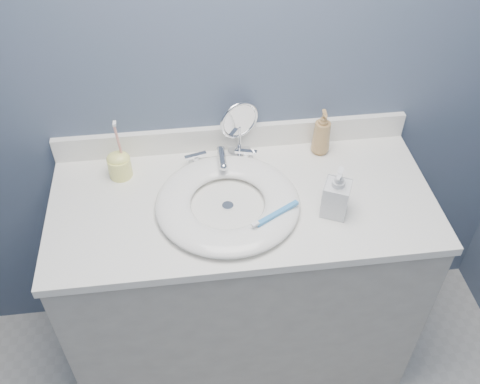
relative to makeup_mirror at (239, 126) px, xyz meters
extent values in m
cube|color=#4B5A70|center=(-0.02, 0.04, 0.21)|extent=(2.20, 0.02, 2.40)
cube|color=#B4B0A5|center=(-0.02, -0.23, -0.57)|extent=(1.20, 0.55, 0.85)
cube|color=white|center=(-0.02, -0.23, -0.13)|extent=(1.22, 0.57, 0.03)
cube|color=white|center=(-0.02, 0.03, -0.07)|extent=(1.22, 0.02, 0.09)
cylinder|color=silver|center=(-0.07, -0.26, -0.11)|extent=(0.04, 0.04, 0.01)
cube|color=silver|center=(-0.07, -0.05, -0.11)|extent=(0.22, 0.05, 0.01)
cylinder|color=silver|center=(-0.07, -0.05, -0.08)|extent=(0.03, 0.03, 0.06)
cylinder|color=silver|center=(-0.07, -0.10, -0.05)|extent=(0.02, 0.09, 0.02)
sphere|color=silver|center=(-0.07, -0.14, -0.05)|extent=(0.03, 0.03, 0.03)
cylinder|color=silver|center=(-0.15, -0.05, -0.09)|extent=(0.02, 0.02, 0.03)
cube|color=silver|center=(-0.15, -0.05, -0.07)|extent=(0.08, 0.03, 0.01)
cylinder|color=silver|center=(0.02, -0.05, -0.09)|extent=(0.02, 0.02, 0.03)
cube|color=silver|center=(0.02, -0.05, -0.07)|extent=(0.08, 0.03, 0.01)
cylinder|color=silver|center=(0.00, 0.00, -0.11)|extent=(0.08, 0.08, 0.01)
cylinder|color=silver|center=(0.00, 0.00, -0.06)|extent=(0.01, 0.01, 0.10)
torus|color=silver|center=(0.00, 0.00, 0.02)|extent=(0.13, 0.06, 0.14)
cylinder|color=white|center=(0.00, 0.00, 0.02)|extent=(0.11, 0.05, 0.12)
imported|color=#AA824C|center=(0.28, -0.03, -0.03)|extent=(0.07, 0.07, 0.17)
imported|color=silver|center=(0.25, -0.32, -0.03)|extent=(0.10, 0.10, 0.17)
cylinder|color=#FBF97D|center=(-0.40, -0.07, -0.08)|extent=(0.08, 0.08, 0.07)
ellipsoid|color=#FBF97D|center=(-0.40, -0.07, -0.04)|extent=(0.08, 0.06, 0.05)
cylinder|color=#EE9787|center=(-0.39, -0.07, 0.03)|extent=(0.02, 0.03, 0.14)
cube|color=white|center=(-0.39, -0.08, 0.10)|extent=(0.01, 0.02, 0.01)
cube|color=#3B8DD3|center=(0.07, -0.35, -0.07)|extent=(0.14, 0.09, 0.01)
cube|color=white|center=(0.00, -0.39, -0.06)|extent=(0.03, 0.02, 0.01)
camera|label=1|loc=(-0.18, -1.43, 1.08)|focal=40.00mm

